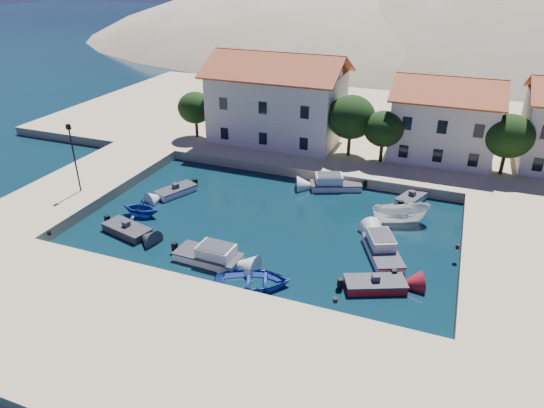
{
  "coord_description": "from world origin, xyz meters",
  "views": [
    {
      "loc": [
        12.98,
        -22.66,
        19.71
      ],
      "look_at": [
        0.31,
        9.95,
        2.0
      ],
      "focal_mm": 32.0,
      "sensor_mm": 36.0,
      "label": 1
    }
  ],
  "objects_px": {
    "lamppost": "(73,152)",
    "rowboat_south": "(253,285)",
    "building_mid": "(445,117)",
    "boat_east": "(400,222)",
    "building_left": "(278,96)",
    "cabin_cruiser_south": "(208,255)",
    "cabin_cruiser_east": "(383,251)"
  },
  "relations": [
    {
      "from": "building_mid",
      "to": "boat_east",
      "type": "height_order",
      "value": "building_mid"
    },
    {
      "from": "building_mid",
      "to": "cabin_cruiser_south",
      "type": "bearing_deg",
      "value": -118.89
    },
    {
      "from": "building_left",
      "to": "boat_east",
      "type": "xyz_separation_m",
      "value": [
        16.1,
        -13.67,
        -5.94
      ]
    },
    {
      "from": "cabin_cruiser_south",
      "to": "cabin_cruiser_east",
      "type": "bearing_deg",
      "value": 26.06
    },
    {
      "from": "rowboat_south",
      "to": "boat_east",
      "type": "height_order",
      "value": "boat_east"
    },
    {
      "from": "building_left",
      "to": "building_mid",
      "type": "bearing_deg",
      "value": 3.18
    },
    {
      "from": "lamppost",
      "to": "cabin_cruiser_east",
      "type": "relative_size",
      "value": 1.15
    },
    {
      "from": "lamppost",
      "to": "cabin_cruiser_east",
      "type": "xyz_separation_m",
      "value": [
        27.12,
        0.59,
        -4.28
      ]
    },
    {
      "from": "cabin_cruiser_south",
      "to": "building_mid",
      "type": "bearing_deg",
      "value": 63.34
    },
    {
      "from": "building_mid",
      "to": "lamppost",
      "type": "bearing_deg",
      "value": -144.55
    },
    {
      "from": "building_mid",
      "to": "rowboat_south",
      "type": "xyz_separation_m",
      "value": [
        -9.91,
        -27.2,
        -5.22
      ]
    },
    {
      "from": "building_left",
      "to": "boat_east",
      "type": "height_order",
      "value": "building_left"
    },
    {
      "from": "cabin_cruiser_east",
      "to": "boat_east",
      "type": "relative_size",
      "value": 1.12
    },
    {
      "from": "cabin_cruiser_south",
      "to": "boat_east",
      "type": "distance_m",
      "value": 16.41
    },
    {
      "from": "cabin_cruiser_south",
      "to": "cabin_cruiser_east",
      "type": "xyz_separation_m",
      "value": [
        11.75,
        5.19,
        0.0
      ]
    },
    {
      "from": "cabin_cruiser_south",
      "to": "cabin_cruiser_east",
      "type": "relative_size",
      "value": 0.93
    },
    {
      "from": "building_left",
      "to": "rowboat_south",
      "type": "bearing_deg",
      "value": -72.84
    },
    {
      "from": "building_left",
      "to": "cabin_cruiser_east",
      "type": "relative_size",
      "value": 2.72
    },
    {
      "from": "building_left",
      "to": "lamppost",
      "type": "distance_m",
      "value": 23.1
    },
    {
      "from": "building_mid",
      "to": "rowboat_south",
      "type": "relative_size",
      "value": 2.04
    },
    {
      "from": "lamppost",
      "to": "rowboat_south",
      "type": "height_order",
      "value": "lamppost"
    },
    {
      "from": "rowboat_south",
      "to": "cabin_cruiser_east",
      "type": "relative_size",
      "value": 0.95
    },
    {
      "from": "lamppost",
      "to": "rowboat_south",
      "type": "bearing_deg",
      "value": -17.56
    },
    {
      "from": "boat_east",
      "to": "lamppost",
      "type": "bearing_deg",
      "value": 80.57
    },
    {
      "from": "building_mid",
      "to": "cabin_cruiser_east",
      "type": "relative_size",
      "value": 1.94
    },
    {
      "from": "rowboat_south",
      "to": "boat_east",
      "type": "xyz_separation_m",
      "value": [
        8.01,
        12.53,
        0.0
      ]
    },
    {
      "from": "rowboat_south",
      "to": "boat_east",
      "type": "relative_size",
      "value": 1.07
    },
    {
      "from": "cabin_cruiser_south",
      "to": "boat_east",
      "type": "xyz_separation_m",
      "value": [
        12.23,
        10.94,
        -0.48
      ]
    },
    {
      "from": "cabin_cruiser_south",
      "to": "rowboat_south",
      "type": "bearing_deg",
      "value": -18.45
    },
    {
      "from": "lamppost",
      "to": "boat_east",
      "type": "bearing_deg",
      "value": 12.92
    },
    {
      "from": "lamppost",
      "to": "rowboat_south",
      "type": "distance_m",
      "value": 21.09
    },
    {
      "from": "lamppost",
      "to": "building_mid",
      "type": "bearing_deg",
      "value": 35.45
    }
  ]
}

